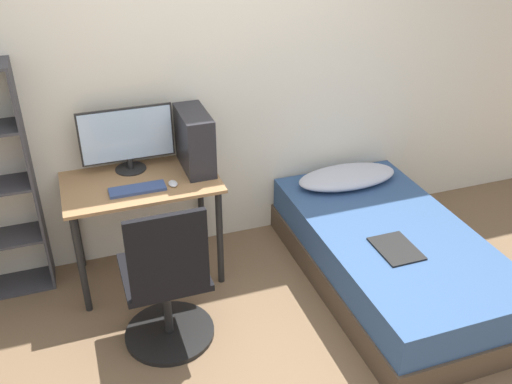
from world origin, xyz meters
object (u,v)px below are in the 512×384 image
at_px(monitor, 127,138).
at_px(bed, 390,256).
at_px(pc_tower, 195,140).
at_px(keyboard, 137,189).
at_px(office_chair, 167,291).

bearing_deg(monitor, bed, -27.67).
height_order(monitor, pc_tower, monitor).
xyz_separation_m(bed, keyboard, (-1.56, 0.51, 0.54)).
distance_m(bed, pc_tower, 1.52).
xyz_separation_m(office_chair, monitor, (-0.03, 0.89, 0.58)).
bearing_deg(office_chair, pc_tower, 63.67).
xyz_separation_m(monitor, pc_tower, (0.42, -0.11, -0.03)).
relative_size(office_chair, pc_tower, 2.36).
relative_size(keyboard, pc_tower, 0.83).
relative_size(office_chair, monitor, 1.63).
xyz_separation_m(office_chair, pc_tower, (0.38, 0.78, 0.55)).
height_order(office_chair, keyboard, office_chair).
relative_size(bed, monitor, 3.07).
bearing_deg(pc_tower, monitor, 164.80).
xyz_separation_m(monitor, keyboard, (-0.00, -0.30, -0.22)).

